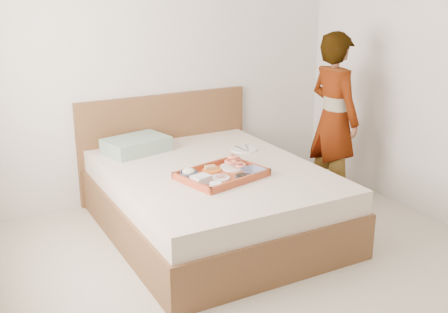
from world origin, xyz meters
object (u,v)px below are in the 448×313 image
tray (222,174)px  dinner_plate (244,149)px  bed (213,199)px  person (334,119)px

tray → dinner_plate: size_ratio=2.60×
bed → tray: (-0.03, -0.22, 0.29)m
dinner_plate → bed: bearing=-146.7°
bed → person: bearing=3.3°
person → bed: bearing=91.2°
tray → person: 1.34m
person → dinner_plate: bearing=71.0°
bed → person: 1.36m
bed → tray: size_ratio=3.28×
tray → bed: bearing=67.7°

